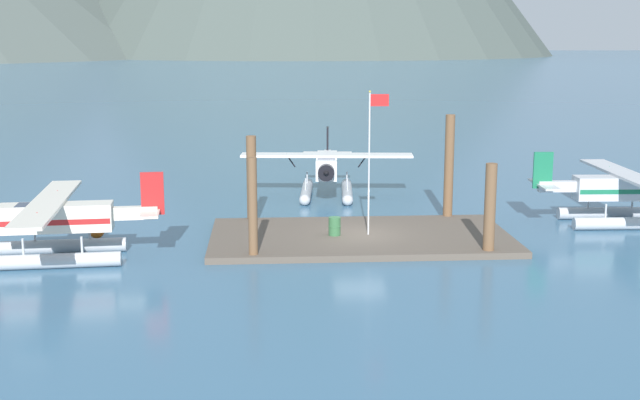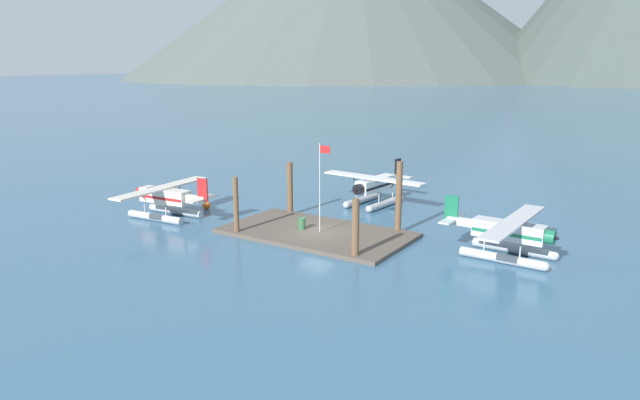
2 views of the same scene
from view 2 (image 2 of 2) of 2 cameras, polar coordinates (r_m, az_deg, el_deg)
ground_plane at (r=44.75m, az=-0.36°, el=-3.45°), size 1200.00×1200.00×0.00m
dock_platform at (r=44.71m, az=-0.36°, el=-3.27°), size 14.39×7.95×0.30m
piling_near_left at (r=44.50m, az=-8.31°, el=-0.63°), size 0.40×0.40×4.58m
piling_near_right at (r=38.70m, az=3.53°, el=-2.93°), size 0.51×0.51×4.21m
piling_far_left at (r=50.11m, az=-3.00°, el=1.11°), size 0.52×0.52×4.66m
piling_far_right at (r=44.83m, az=7.80°, el=0.21°), size 0.49×0.49×5.69m
flagpole at (r=43.31m, az=0.10°, el=2.16°), size 0.95×0.10×6.90m
fuel_drum at (r=45.10m, az=-1.81°, el=-2.35°), size 0.62×0.62×0.88m
mooring_buoy at (r=53.36m, az=-11.19°, el=-0.53°), size 0.74×0.74×0.74m
seaplane_silver_stbd_fwd at (r=41.09m, az=18.20°, el=-3.39°), size 7.98×10.44×3.84m
seaplane_white_bow_centre at (r=54.05m, az=5.42°, el=1.16°), size 10.48×7.97×3.84m
seaplane_cream_port_aft at (r=51.01m, az=-15.10°, el=0.02°), size 7.97×10.48×3.84m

